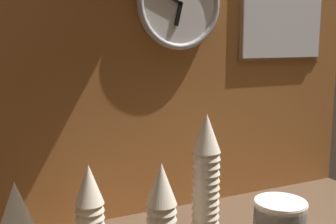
{
  "coord_description": "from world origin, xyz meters",
  "views": [
    {
      "loc": [
        -0.52,
        -0.97,
        0.56
      ],
      "look_at": [
        -0.04,
        0.04,
        0.37
      ],
      "focal_mm": 45.0,
      "sensor_mm": 36.0,
      "label": 1
    }
  ],
  "objects_px": {
    "cup_stack_center": "(162,211)",
    "wall_clock": "(179,4)",
    "cup_stack_center_right": "(206,177)",
    "cup_stack_center_left": "(90,207)",
    "bowl_stack_right": "(280,218)"
  },
  "relations": [
    {
      "from": "cup_stack_center",
      "to": "wall_clock",
      "type": "height_order",
      "value": "wall_clock"
    },
    {
      "from": "cup_stack_center",
      "to": "cup_stack_center_right",
      "type": "relative_size",
      "value": 0.71
    },
    {
      "from": "cup_stack_center",
      "to": "wall_clock",
      "type": "bearing_deg",
      "value": 55.57
    },
    {
      "from": "cup_stack_center_right",
      "to": "wall_clock",
      "type": "relative_size",
      "value": 1.27
    },
    {
      "from": "cup_stack_center",
      "to": "cup_stack_center_left",
      "type": "bearing_deg",
      "value": 138.61
    },
    {
      "from": "cup_stack_center",
      "to": "cup_stack_center_right",
      "type": "distance_m",
      "value": 0.18
    },
    {
      "from": "cup_stack_center_right",
      "to": "wall_clock",
      "type": "bearing_deg",
      "value": 83.12
    },
    {
      "from": "cup_stack_center_left",
      "to": "cup_stack_center",
      "type": "height_order",
      "value": "cup_stack_center"
    },
    {
      "from": "cup_stack_center_left",
      "to": "cup_stack_center_right",
      "type": "height_order",
      "value": "cup_stack_center_right"
    },
    {
      "from": "cup_stack_center_left",
      "to": "cup_stack_center_right",
      "type": "distance_m",
      "value": 0.33
    },
    {
      "from": "cup_stack_center_right",
      "to": "cup_stack_center_left",
      "type": "bearing_deg",
      "value": 165.66
    },
    {
      "from": "cup_stack_center_left",
      "to": "bowl_stack_right",
      "type": "distance_m",
      "value": 0.54
    },
    {
      "from": "cup_stack_center_left",
      "to": "bowl_stack_right",
      "type": "bearing_deg",
      "value": -18.11
    },
    {
      "from": "cup_stack_center_left",
      "to": "wall_clock",
      "type": "xyz_separation_m",
      "value": [
        0.34,
        0.14,
        0.56
      ]
    },
    {
      "from": "cup_stack_center_left",
      "to": "cup_stack_center",
      "type": "xyz_separation_m",
      "value": [
        0.15,
        -0.13,
        0.01
      ]
    }
  ]
}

